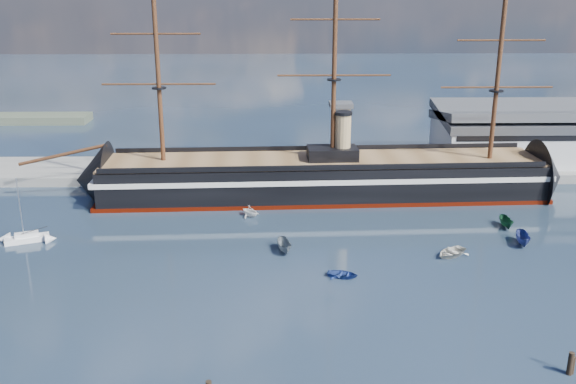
{
  "coord_description": "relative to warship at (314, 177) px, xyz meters",
  "views": [
    {
      "loc": [
        -11.26,
        -64.9,
        41.55
      ],
      "look_at": [
        -9.28,
        35.0,
        9.0
      ],
      "focal_mm": 40.0,
      "sensor_mm": 36.0,
      "label": 1
    }
  ],
  "objects": [
    {
      "name": "warehouse",
      "position": [
        61.56,
        20.0,
        3.95
      ],
      "size": [
        63.0,
        21.0,
        11.6
      ],
      "color": "#B7BABC",
      "rests_on": "ground"
    },
    {
      "name": "quay_tower",
      "position": [
        6.56,
        13.0,
        5.72
      ],
      "size": [
        5.0,
        5.0,
        15.0
      ],
      "color": "silver",
      "rests_on": "ground"
    },
    {
      "name": "piling_near_right",
      "position": [
        24.92,
        -63.79,
        -4.04
      ],
      "size": [
        0.64,
        0.64,
        3.46
      ],
      "primitive_type": "cylinder",
      "color": "black",
      "rests_on": "ground"
    },
    {
      "name": "motorboat_a",
      "position": [
        -6.35,
        -28.92,
        -4.04
      ],
      "size": [
        6.51,
        3.33,
        2.48
      ],
      "primitive_type": "imported",
      "rotation": [
        0.0,
        0.0,
        0.18
      ],
      "color": "slate",
      "rests_on": "ground"
    },
    {
      "name": "motorboat_g",
      "position": [
        20.3,
        -30.85,
        -4.04
      ],
      "size": [
        3.39,
        3.74,
        1.69
      ],
      "primitive_type": "imported",
      "rotation": [
        0.0,
        0.0,
        -0.9
      ],
      "color": "beige",
      "rests_on": "ground"
    },
    {
      "name": "ground",
      "position": [
        3.56,
        -20.0,
        -4.04
      ],
      "size": [
        600.0,
        600.0,
        0.0
      ],
      "primitive_type": "plane",
      "color": "#19242D",
      "rests_on": "ground"
    },
    {
      "name": "quay",
      "position": [
        13.56,
        16.0,
        -4.04
      ],
      "size": [
        180.0,
        18.0,
        2.0
      ],
      "primitive_type": "cube",
      "color": "slate",
      "rests_on": "ground"
    },
    {
      "name": "motorboat_c",
      "position": [
        33.41,
        -18.68,
        -4.04
      ],
      "size": [
        5.84,
        2.32,
        2.31
      ],
      "primitive_type": "imported",
      "rotation": [
        0.0,
        0.0,
        -0.04
      ],
      "color": "#144027",
      "rests_on": "ground"
    },
    {
      "name": "motorboat_b",
      "position": [
        2.15,
        -38.43,
        -4.04
      ],
      "size": [
        1.9,
        3.06,
        1.33
      ],
      "primitive_type": "imported",
      "rotation": [
        0.0,
        0.0,
        1.28
      ],
      "color": "navy",
      "rests_on": "ground"
    },
    {
      "name": "motorboat_f",
      "position": [
        33.44,
        -26.7,
        -4.04
      ],
      "size": [
        6.74,
        3.53,
        2.56
      ],
      "primitive_type": "imported",
      "rotation": [
        0.0,
        0.0,
        -0.19
      ],
      "color": "navy",
      "rests_on": "ground"
    },
    {
      "name": "sailboat",
      "position": [
        -49.8,
        -23.62,
        -3.31
      ],
      "size": [
        7.39,
        4.56,
        11.39
      ],
      "rotation": [
        0.0,
        0.0,
        0.38
      ],
      "color": "white",
      "rests_on": "ground"
    },
    {
      "name": "motorboat_d",
      "position": [
        -12.54,
        -12.0,
        -4.04
      ],
      "size": [
        6.51,
        6.59,
        2.37
      ],
      "primitive_type": "imported",
      "rotation": [
        0.0,
        0.0,
        0.8
      ],
      "color": "white",
      "rests_on": "ground"
    },
    {
      "name": "warship",
      "position": [
        0.0,
        0.0,
        0.0
      ],
      "size": [
        113.18,
        19.64,
        53.94
      ],
      "rotation": [
        0.0,
        0.0,
        0.04
      ],
      "color": "black",
      "rests_on": "ground"
    }
  ]
}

